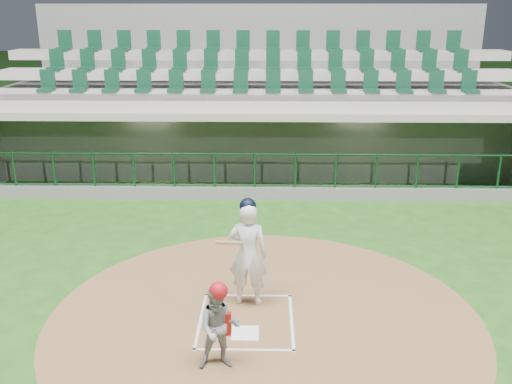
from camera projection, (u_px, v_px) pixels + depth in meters
The scene contains 8 objects.
ground at pixel (247, 312), 9.67m from camera, with size 120.00×120.00×0.00m, color #204F16.
dirt_circle at pixel (264, 318), 9.48m from camera, with size 7.20×7.20×0.01m, color brown.
home_plate at pixel (245, 333), 9.00m from camera, with size 0.43×0.43×0.02m, color white.
batter_box_chalk at pixel (246, 320), 9.38m from camera, with size 1.55×1.80×0.01m.
dugout_structure at pixel (254, 148), 16.82m from camera, with size 16.40×3.70×3.00m.
seating_deck at pixel (258, 114), 19.60m from camera, with size 17.00×6.72×5.15m.
batter at pixel (248, 252), 9.65m from camera, with size 0.90×0.91×1.93m.
catcher at pixel (219, 326), 8.00m from camera, with size 0.66×0.54×1.34m.
Camera 1 is at (0.33, -8.56, 4.93)m, focal length 40.00 mm.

